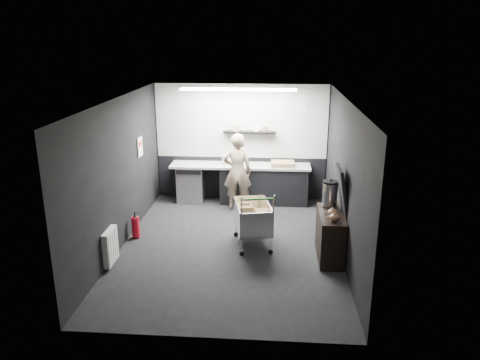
{
  "coord_description": "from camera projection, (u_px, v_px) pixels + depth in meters",
  "views": [
    {
      "loc": [
        0.77,
        -7.87,
        3.76
      ],
      "look_at": [
        0.15,
        0.4,
        1.17
      ],
      "focal_mm": 35.0,
      "sensor_mm": 36.0,
      "label": 1
    }
  ],
  "objects": [
    {
      "name": "wall_right",
      "position": [
        344.0,
        179.0,
        8.13
      ],
      "size": [
        0.0,
        5.5,
        5.5
      ],
      "primitive_type": "plane",
      "rotation": [
        1.57,
        0.0,
        -1.57
      ],
      "color": "black",
      "rests_on": "floor"
    },
    {
      "name": "wall_front",
      "position": [
        208.0,
        243.0,
        5.65
      ],
      "size": [
        5.5,
        0.0,
        5.5
      ],
      "primitive_type": "plane",
      "rotation": [
        -1.57,
        0.0,
        0.0
      ],
      "color": "black",
      "rests_on": "floor"
    },
    {
      "name": "prep_counter",
      "position": [
        246.0,
        183.0,
        10.83
      ],
      "size": [
        3.2,
        0.61,
        0.9
      ],
      "color": "black",
      "rests_on": "floor"
    },
    {
      "name": "fire_extinguisher",
      "position": [
        136.0,
        226.0,
        8.96
      ],
      "size": [
        0.15,
        0.15,
        0.5
      ],
      "color": "red",
      "rests_on": "floor"
    },
    {
      "name": "cardboard_box",
      "position": [
        283.0,
        164.0,
        10.57
      ],
      "size": [
        0.52,
        0.4,
        0.1
      ],
      "primitive_type": "cube",
      "rotation": [
        0.0,
        0.0,
        0.01
      ],
      "color": "#967D50",
      "rests_on": "prep_counter"
    },
    {
      "name": "wall_clock",
      "position": [
        303.0,
        109.0,
        10.52
      ],
      "size": [
        0.2,
        0.03,
        0.2
      ],
      "primitive_type": "cylinder",
      "rotation": [
        1.57,
        0.0,
        0.0
      ],
      "color": "white",
      "rests_on": "wall_back"
    },
    {
      "name": "ceiling_strip",
      "position": [
        238.0,
        89.0,
        9.64
      ],
      "size": [
        2.4,
        0.2,
        0.04
      ],
      "primitive_type": "cube",
      "color": "white",
      "rests_on": "ceiling"
    },
    {
      "name": "radiator",
      "position": [
        110.0,
        247.0,
        7.85
      ],
      "size": [
        0.1,
        0.5,
        0.6
      ],
      "primitive_type": "cube",
      "color": "white",
      "rests_on": "wall_left"
    },
    {
      "name": "shopping_cart",
      "position": [
        252.0,
        219.0,
        8.57
      ],
      "size": [
        0.79,
        1.11,
        1.1
      ],
      "color": "silver",
      "rests_on": "floor"
    },
    {
      "name": "pink_tub",
      "position": [
        227.0,
        160.0,
        10.7
      ],
      "size": [
        0.22,
        0.22,
        0.22
      ],
      "primitive_type": "cylinder",
      "color": "silver",
      "rests_on": "prep_counter"
    },
    {
      "name": "wall_left",
      "position": [
        119.0,
        174.0,
        8.41
      ],
      "size": [
        0.0,
        5.5,
        5.5
      ],
      "primitive_type": "plane",
      "rotation": [
        1.57,
        0.0,
        1.57
      ],
      "color": "black",
      "rests_on": "floor"
    },
    {
      "name": "poster_red_band",
      "position": [
        140.0,
        144.0,
        9.57
      ],
      "size": [
        0.02,
        0.22,
        0.1
      ],
      "primitive_type": "cube",
      "color": "red",
      "rests_on": "poster"
    },
    {
      "name": "sideboard",
      "position": [
        331.0,
        229.0,
        8.12
      ],
      "size": [
        0.47,
        1.09,
        1.64
      ],
      "color": "black",
      "rests_on": "floor"
    },
    {
      "name": "wall_back",
      "position": [
        241.0,
        142.0,
        10.89
      ],
      "size": [
        5.5,
        0.0,
        5.5
      ],
      "primitive_type": "plane",
      "rotation": [
        1.57,
        0.0,
        0.0
      ],
      "color": "black",
      "rests_on": "floor"
    },
    {
      "name": "kitchen_wall_panel",
      "position": [
        241.0,
        121.0,
        10.72
      ],
      "size": [
        3.95,
        0.02,
        1.7
      ],
      "primitive_type": "cube",
      "color": "beige",
      "rests_on": "wall_back"
    },
    {
      "name": "ceiling",
      "position": [
        229.0,
        100.0,
        7.87
      ],
      "size": [
        5.5,
        5.5,
        0.0
      ],
      "primitive_type": "plane",
      "rotation": [
        3.14,
        0.0,
        0.0
      ],
      "color": "white",
      "rests_on": "wall_back"
    },
    {
      "name": "dado_panel",
      "position": [
        241.0,
        177.0,
        11.12
      ],
      "size": [
        3.95,
        0.02,
        1.0
      ],
      "primitive_type": "cube",
      "color": "black",
      "rests_on": "wall_back"
    },
    {
      "name": "floor",
      "position": [
        230.0,
        246.0,
        8.67
      ],
      "size": [
        5.5,
        5.5,
        0.0
      ],
      "primitive_type": "plane",
      "color": "black",
      "rests_on": "ground"
    },
    {
      "name": "person",
      "position": [
        237.0,
        172.0,
        10.29
      ],
      "size": [
        0.64,
        0.43,
        1.73
      ],
      "primitive_type": "imported",
      "rotation": [
        0.0,
        0.0,
        3.17
      ],
      "color": "beige",
      "rests_on": "floor"
    },
    {
      "name": "poster",
      "position": [
        140.0,
        147.0,
        9.59
      ],
      "size": [
        0.02,
        0.3,
        0.4
      ],
      "primitive_type": "cube",
      "color": "white",
      "rests_on": "wall_left"
    },
    {
      "name": "floating_shelf",
      "position": [
        250.0,
        132.0,
        10.67
      ],
      "size": [
        1.2,
        0.22,
        0.04
      ],
      "primitive_type": "cube",
      "color": "black",
      "rests_on": "wall_back"
    },
    {
      "name": "white_container",
      "position": [
        238.0,
        162.0,
        10.64
      ],
      "size": [
        0.25,
        0.22,
        0.18
      ],
      "primitive_type": "cube",
      "rotation": [
        0.0,
        0.0,
        -0.41
      ],
      "color": "white",
      "rests_on": "prep_counter"
    }
  ]
}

